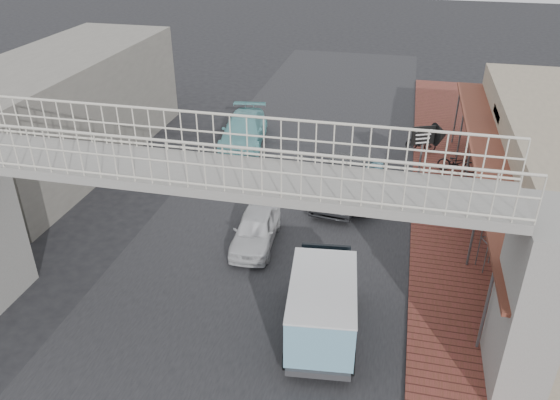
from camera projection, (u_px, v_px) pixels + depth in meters
The scene contains 14 objects.
ground at pixel (264, 257), 19.13m from camera, with size 120.00×120.00×0.00m, color black.
road_strip at pixel (264, 257), 19.13m from camera, with size 10.00×60.00×0.01m, color black.
sidewalk at pixel (452, 234), 20.40m from camera, with size 3.00×40.00×0.10m, color brown.
footbridge at pixel (224, 243), 14.19m from camera, with size 16.40×2.40×6.34m.
building_far_left at pixel (65, 110), 25.21m from camera, with size 5.00×14.00×5.00m, color gray.
white_hatchback at pixel (256, 229), 19.64m from camera, with size 1.44×3.57×1.22m, color silver.
dark_sedan at pixel (343, 182), 22.57m from camera, with size 1.61×4.62×1.52m, color black.
angkot_curb at pixel (354, 177), 23.16m from camera, with size 2.25×4.88×1.36m, color #6BA7BA.
angkot_far at pixel (244, 130), 27.72m from camera, with size 2.05×5.05×1.47m, color #68B0B4.
angkot_van at pixel (323, 300), 15.12m from camera, with size 2.26×4.24×2.00m.
motorcycle_near at pixel (457, 163), 24.72m from camera, with size 0.61×1.75×0.92m, color black.
motorcycle_far at pixel (421, 143), 26.81m from camera, with size 0.41×1.46×0.88m, color black.
street_clock at pixel (498, 211), 17.35m from camera, with size 0.69×0.67×2.67m.
arrow_sign at pixel (439, 135), 22.96m from camera, with size 1.66×1.13×2.76m.
Camera 1 is at (4.09, -15.27, 10.99)m, focal length 35.00 mm.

